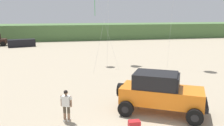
# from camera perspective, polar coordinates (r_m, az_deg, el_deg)

# --- Properties ---
(dune_ridge) EXTENTS (90.00, 8.77, 3.09)m
(dune_ridge) POSITION_cam_1_polar(r_m,az_deg,el_deg) (52.45, -8.68, 7.34)
(dune_ridge) COLOR #4C703D
(dune_ridge) RESTS_ON ground_plane
(jeep) EXTENTS (4.99, 4.18, 2.26)m
(jeep) POSITION_cam_1_polar(r_m,az_deg,el_deg) (13.60, 11.31, -6.71)
(jeep) COLOR orange
(jeep) RESTS_ON ground_plane
(person_watching) EXTENTS (0.58, 0.42, 1.67)m
(person_watching) POSITION_cam_1_polar(r_m,az_deg,el_deg) (12.63, -10.70, -9.42)
(person_watching) COLOR #8C664C
(person_watching) RESTS_ON ground_plane
(cooler_box) EXTENTS (0.57, 0.38, 0.38)m
(cooler_box) POSITION_cam_1_polar(r_m,az_deg,el_deg) (12.05, 5.27, -14.20)
(cooler_box) COLOR #B21E23
(cooler_box) RESTS_ON ground_plane
(distant_sedan) EXTENTS (4.49, 2.67, 1.20)m
(distant_sedan) POSITION_cam_1_polar(r_m,az_deg,el_deg) (42.37, -20.51, 4.43)
(distant_sedan) COLOR black
(distant_sedan) RESTS_ON ground_plane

